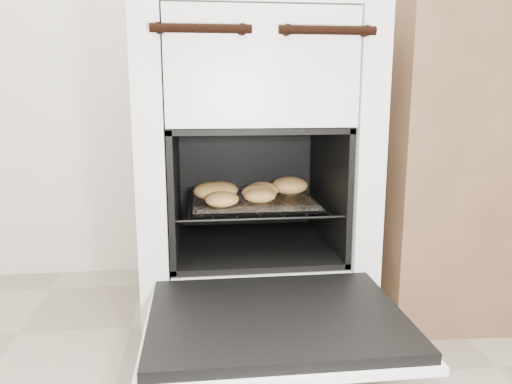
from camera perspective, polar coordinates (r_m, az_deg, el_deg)
stove at (r=1.59m, az=-0.66°, el=3.02°), size 0.65×0.72×0.99m
oven_door at (r=1.15m, az=2.32°, el=-14.47°), size 0.58×0.45×0.04m
oven_rack at (r=1.54m, az=-0.37°, el=-1.11°), size 0.47×0.45×0.01m
foil_sheet at (r=1.52m, az=-0.28°, el=-1.05°), size 0.37×0.32×0.01m
baked_rolls at (r=1.53m, az=-1.12°, el=0.12°), size 0.39×0.29×0.05m
counter at (r=1.93m, az=27.25°, el=3.37°), size 1.02×0.71×0.98m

